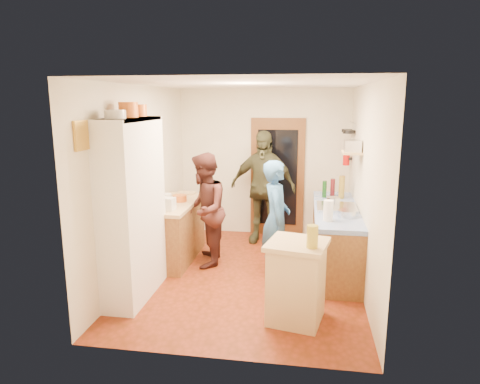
% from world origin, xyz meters
% --- Properties ---
extents(floor, '(3.00, 4.00, 0.02)m').
position_xyz_m(floor, '(0.00, 0.00, -0.01)').
color(floor, maroon).
rests_on(floor, ground).
extents(ceiling, '(3.00, 4.00, 0.02)m').
position_xyz_m(ceiling, '(0.00, 0.00, 2.61)').
color(ceiling, silver).
rests_on(ceiling, ground).
extents(wall_back, '(3.00, 0.02, 2.60)m').
position_xyz_m(wall_back, '(0.00, 2.01, 1.30)').
color(wall_back, silver).
rests_on(wall_back, ground).
extents(wall_front, '(3.00, 0.02, 2.60)m').
position_xyz_m(wall_front, '(0.00, -2.01, 1.30)').
color(wall_front, silver).
rests_on(wall_front, ground).
extents(wall_left, '(0.02, 4.00, 2.60)m').
position_xyz_m(wall_left, '(-1.51, 0.00, 1.30)').
color(wall_left, silver).
rests_on(wall_left, ground).
extents(wall_right, '(0.02, 4.00, 2.60)m').
position_xyz_m(wall_right, '(1.51, 0.00, 1.30)').
color(wall_right, silver).
rests_on(wall_right, ground).
extents(door_frame, '(0.95, 0.06, 2.10)m').
position_xyz_m(door_frame, '(0.25, 1.97, 1.05)').
color(door_frame, brown).
rests_on(door_frame, ground).
extents(door_glass, '(0.70, 0.02, 1.70)m').
position_xyz_m(door_glass, '(0.25, 1.94, 1.05)').
color(door_glass, black).
rests_on(door_glass, door_frame).
extents(hutch_body, '(0.40, 1.20, 2.20)m').
position_xyz_m(hutch_body, '(-1.30, -0.80, 1.10)').
color(hutch_body, white).
rests_on(hutch_body, ground).
extents(hutch_top_shelf, '(0.40, 1.14, 0.04)m').
position_xyz_m(hutch_top_shelf, '(-1.30, -0.80, 2.18)').
color(hutch_top_shelf, white).
rests_on(hutch_top_shelf, hutch_body).
extents(plate_stack, '(0.23, 0.23, 0.10)m').
position_xyz_m(plate_stack, '(-1.30, -1.13, 2.25)').
color(plate_stack, white).
rests_on(plate_stack, hutch_top_shelf).
extents(orange_pot_a, '(0.22, 0.22, 0.18)m').
position_xyz_m(orange_pot_a, '(-1.30, -0.78, 2.29)').
color(orange_pot_a, orange).
rests_on(orange_pot_a, hutch_top_shelf).
extents(orange_pot_b, '(0.17, 0.17, 0.15)m').
position_xyz_m(orange_pot_b, '(-1.30, -0.43, 2.27)').
color(orange_pot_b, orange).
rests_on(orange_pot_b, hutch_top_shelf).
extents(left_counter_base, '(0.60, 1.40, 0.85)m').
position_xyz_m(left_counter_base, '(-1.20, 0.45, 0.42)').
color(left_counter_base, olive).
rests_on(left_counter_base, ground).
extents(left_counter_top, '(0.64, 1.44, 0.05)m').
position_xyz_m(left_counter_top, '(-1.20, 0.45, 0.88)').
color(left_counter_top, '#D1B77F').
rests_on(left_counter_top, left_counter_base).
extents(toaster, '(0.25, 0.19, 0.18)m').
position_xyz_m(toaster, '(-1.15, -0.01, 0.99)').
color(toaster, white).
rests_on(toaster, left_counter_top).
extents(kettle, '(0.15, 0.15, 0.16)m').
position_xyz_m(kettle, '(-1.25, 0.31, 0.98)').
color(kettle, white).
rests_on(kettle, left_counter_top).
extents(orange_bowl, '(0.26, 0.26, 0.10)m').
position_xyz_m(orange_bowl, '(-1.12, 0.53, 0.95)').
color(orange_bowl, orange).
rests_on(orange_bowl, left_counter_top).
extents(chopping_board, '(0.31, 0.23, 0.02)m').
position_xyz_m(chopping_board, '(-1.18, 1.07, 0.91)').
color(chopping_board, '#D1B77F').
rests_on(chopping_board, left_counter_top).
extents(right_counter_base, '(0.60, 2.20, 0.84)m').
position_xyz_m(right_counter_base, '(1.20, 0.50, 0.42)').
color(right_counter_base, olive).
rests_on(right_counter_base, ground).
extents(right_counter_top, '(0.62, 2.22, 0.06)m').
position_xyz_m(right_counter_top, '(1.20, 0.50, 0.87)').
color(right_counter_top, '#103DAC').
rests_on(right_counter_top, right_counter_base).
extents(hob, '(0.55, 0.58, 0.04)m').
position_xyz_m(hob, '(1.20, 0.44, 0.92)').
color(hob, silver).
rests_on(hob, right_counter_top).
extents(pot_on_hob, '(0.18, 0.18, 0.12)m').
position_xyz_m(pot_on_hob, '(1.15, 0.46, 1.00)').
color(pot_on_hob, silver).
rests_on(pot_on_hob, hob).
extents(bottle_a, '(0.08, 0.08, 0.26)m').
position_xyz_m(bottle_a, '(1.05, 1.15, 1.03)').
color(bottle_a, '#143F14').
rests_on(bottle_a, right_counter_top).
extents(bottle_b, '(0.08, 0.08, 0.28)m').
position_xyz_m(bottle_b, '(1.18, 1.24, 1.04)').
color(bottle_b, '#591419').
rests_on(bottle_b, right_counter_top).
extents(bottle_c, '(0.09, 0.09, 0.36)m').
position_xyz_m(bottle_c, '(1.31, 1.11, 1.08)').
color(bottle_c, olive).
rests_on(bottle_c, right_counter_top).
extents(paper_towel, '(0.14, 0.14, 0.27)m').
position_xyz_m(paper_towel, '(1.05, -0.22, 1.03)').
color(paper_towel, white).
rests_on(paper_towel, right_counter_top).
extents(mixing_bowl, '(0.30, 0.30, 0.09)m').
position_xyz_m(mixing_bowl, '(1.30, 0.01, 0.95)').
color(mixing_bowl, silver).
rests_on(mixing_bowl, right_counter_top).
extents(island_base, '(0.65, 0.65, 0.86)m').
position_xyz_m(island_base, '(0.69, -1.14, 0.43)').
color(island_base, '#D1B77F').
rests_on(island_base, ground).
extents(island_top, '(0.73, 0.73, 0.05)m').
position_xyz_m(island_top, '(0.69, -1.14, 0.89)').
color(island_top, '#D1B77F').
rests_on(island_top, island_base).
extents(cutting_board, '(0.40, 0.35, 0.02)m').
position_xyz_m(cutting_board, '(0.65, -1.09, 0.90)').
color(cutting_board, white).
rests_on(cutting_board, island_top).
extents(oil_jar, '(0.14, 0.14, 0.24)m').
position_xyz_m(oil_jar, '(0.85, -1.30, 1.03)').
color(oil_jar, '#AD9E2D').
rests_on(oil_jar, island_top).
extents(pan_rail, '(0.02, 0.65, 0.02)m').
position_xyz_m(pan_rail, '(1.46, 1.52, 2.05)').
color(pan_rail, silver).
rests_on(pan_rail, wall_right).
extents(pan_hang_a, '(0.18, 0.18, 0.05)m').
position_xyz_m(pan_hang_a, '(1.40, 1.35, 1.92)').
color(pan_hang_a, black).
rests_on(pan_hang_a, pan_rail).
extents(pan_hang_b, '(0.16, 0.16, 0.05)m').
position_xyz_m(pan_hang_b, '(1.40, 1.55, 1.90)').
color(pan_hang_b, black).
rests_on(pan_hang_b, pan_rail).
extents(pan_hang_c, '(0.17, 0.17, 0.05)m').
position_xyz_m(pan_hang_c, '(1.40, 1.75, 1.91)').
color(pan_hang_c, black).
rests_on(pan_hang_c, pan_rail).
extents(wall_shelf, '(0.26, 0.42, 0.03)m').
position_xyz_m(wall_shelf, '(1.37, 0.45, 1.70)').
color(wall_shelf, '#D1B77F').
rests_on(wall_shelf, wall_right).
extents(radio, '(0.22, 0.30, 0.15)m').
position_xyz_m(radio, '(1.37, 0.45, 1.79)').
color(radio, silver).
rests_on(radio, wall_shelf).
extents(ext_bracket, '(0.06, 0.10, 0.04)m').
position_xyz_m(ext_bracket, '(1.47, 1.70, 1.45)').
color(ext_bracket, black).
rests_on(ext_bracket, wall_right).
extents(fire_extinguisher, '(0.11, 0.11, 0.32)m').
position_xyz_m(fire_extinguisher, '(1.41, 1.70, 1.50)').
color(fire_extinguisher, red).
rests_on(fire_extinguisher, wall_right).
extents(picture_frame, '(0.03, 0.25, 0.30)m').
position_xyz_m(picture_frame, '(-1.48, -1.55, 2.05)').
color(picture_frame, gold).
rests_on(picture_frame, wall_left).
extents(person_hob, '(0.44, 0.62, 1.61)m').
position_xyz_m(person_hob, '(0.40, 0.11, 0.81)').
color(person_hob, '#3467A3').
rests_on(person_hob, ground).
extents(person_left, '(0.74, 0.89, 1.67)m').
position_xyz_m(person_left, '(-0.67, 0.36, 0.83)').
color(person_left, '#43201C').
rests_on(person_left, ground).
extents(person_back, '(1.19, 0.65, 1.92)m').
position_xyz_m(person_back, '(0.05, 1.52, 0.96)').
color(person_back, '#393A24').
rests_on(person_back, ground).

